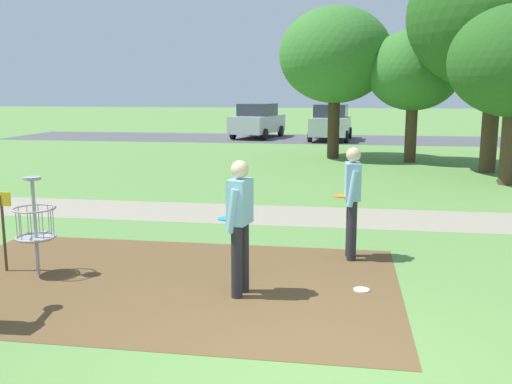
{
  "coord_description": "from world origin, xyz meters",
  "views": [
    {
      "loc": [
        0.27,
        -4.84,
        2.55
      ],
      "look_at": [
        -1.09,
        3.66,
        1.0
      ],
      "focal_mm": 39.83,
      "sensor_mm": 36.0,
      "label": 1
    }
  ],
  "objects_px": {
    "player_waiting_left": "(240,220)",
    "parked_car_leftmost": "(258,121)",
    "player_foreground_watching": "(352,196)",
    "frisbee_mid_grass": "(361,290)",
    "tree_mid_center": "(335,55)",
    "tree_near_left": "(414,71)",
    "tree_mid_left": "(498,15)",
    "parked_car_center_left": "(331,122)",
    "disc_golf_basket": "(31,222)"
  },
  "relations": [
    {
      "from": "player_waiting_left",
      "to": "parked_car_leftmost",
      "type": "relative_size",
      "value": 0.38
    },
    {
      "from": "player_foreground_watching",
      "to": "frisbee_mid_grass",
      "type": "distance_m",
      "value": 1.73
    },
    {
      "from": "frisbee_mid_grass",
      "to": "tree_mid_center",
      "type": "distance_m",
      "value": 15.12
    },
    {
      "from": "player_foreground_watching",
      "to": "tree_mid_center",
      "type": "distance_m",
      "value": 13.5
    },
    {
      "from": "player_waiting_left",
      "to": "frisbee_mid_grass",
      "type": "bearing_deg",
      "value": 14.2
    },
    {
      "from": "tree_near_left",
      "to": "player_waiting_left",
      "type": "bearing_deg",
      "value": -103.93
    },
    {
      "from": "frisbee_mid_grass",
      "to": "player_waiting_left",
      "type": "bearing_deg",
      "value": -165.8
    },
    {
      "from": "tree_mid_left",
      "to": "parked_car_center_left",
      "type": "xyz_separation_m",
      "value": [
        -5.23,
        10.95,
        -3.85
      ]
    },
    {
      "from": "frisbee_mid_grass",
      "to": "parked_car_center_left",
      "type": "height_order",
      "value": "parked_car_center_left"
    },
    {
      "from": "disc_golf_basket",
      "to": "tree_near_left",
      "type": "distance_m",
      "value": 15.61
    },
    {
      "from": "parked_car_leftmost",
      "to": "parked_car_center_left",
      "type": "relative_size",
      "value": 1.04
    },
    {
      "from": "player_foreground_watching",
      "to": "frisbee_mid_grass",
      "type": "xyz_separation_m",
      "value": [
        0.14,
        -1.43,
        -0.96
      ]
    },
    {
      "from": "tree_mid_center",
      "to": "parked_car_center_left",
      "type": "distance_m",
      "value": 8.42
    },
    {
      "from": "frisbee_mid_grass",
      "to": "tree_mid_left",
      "type": "distance_m",
      "value": 13.17
    },
    {
      "from": "disc_golf_basket",
      "to": "tree_mid_center",
      "type": "xyz_separation_m",
      "value": [
        3.76,
        14.68,
        3.06
      ]
    },
    {
      "from": "tree_near_left",
      "to": "parked_car_center_left",
      "type": "distance_m",
      "value": 9.44
    },
    {
      "from": "tree_mid_left",
      "to": "disc_golf_basket",
      "type": "bearing_deg",
      "value": -126.7
    },
    {
      "from": "frisbee_mid_grass",
      "to": "tree_mid_center",
      "type": "xyz_separation_m",
      "value": [
        -0.75,
        14.61,
        3.8
      ]
    },
    {
      "from": "player_foreground_watching",
      "to": "tree_mid_left",
      "type": "xyz_separation_m",
      "value": [
        4.29,
        10.13,
        3.8
      ]
    },
    {
      "from": "tree_mid_left",
      "to": "tree_mid_center",
      "type": "distance_m",
      "value": 5.86
    },
    {
      "from": "player_waiting_left",
      "to": "parked_car_leftmost",
      "type": "xyz_separation_m",
      "value": [
        -3.53,
        23.84,
        -0.05
      ]
    },
    {
      "from": "tree_near_left",
      "to": "parked_car_center_left",
      "type": "relative_size",
      "value": 1.08
    },
    {
      "from": "tree_near_left",
      "to": "frisbee_mid_grass",
      "type": "bearing_deg",
      "value": -98.28
    },
    {
      "from": "tree_mid_left",
      "to": "parked_car_leftmost",
      "type": "bearing_deg",
      "value": 127.71
    },
    {
      "from": "tree_mid_center",
      "to": "parked_car_leftmost",
      "type": "bearing_deg",
      "value": 115.93
    },
    {
      "from": "player_foreground_watching",
      "to": "parked_car_leftmost",
      "type": "height_order",
      "value": "parked_car_leftmost"
    },
    {
      "from": "player_waiting_left",
      "to": "frisbee_mid_grass",
      "type": "relative_size",
      "value": 8.22
    },
    {
      "from": "player_foreground_watching",
      "to": "player_waiting_left",
      "type": "bearing_deg",
      "value": -127.24
    },
    {
      "from": "disc_golf_basket",
      "to": "frisbee_mid_grass",
      "type": "relative_size",
      "value": 6.68
    },
    {
      "from": "disc_golf_basket",
      "to": "tree_mid_center",
      "type": "relative_size",
      "value": 0.25
    },
    {
      "from": "disc_golf_basket",
      "to": "frisbee_mid_grass",
      "type": "bearing_deg",
      "value": 0.81
    },
    {
      "from": "player_waiting_left",
      "to": "parked_car_leftmost",
      "type": "height_order",
      "value": "parked_car_leftmost"
    },
    {
      "from": "frisbee_mid_grass",
      "to": "parked_car_center_left",
      "type": "xyz_separation_m",
      "value": [
        -1.08,
        22.51,
        0.91
      ]
    },
    {
      "from": "tree_mid_left",
      "to": "tree_near_left",
      "type": "bearing_deg",
      "value": 132.27
    },
    {
      "from": "frisbee_mid_grass",
      "to": "parked_car_leftmost",
      "type": "height_order",
      "value": "parked_car_leftmost"
    },
    {
      "from": "frisbee_mid_grass",
      "to": "tree_near_left",
      "type": "relative_size",
      "value": 0.04
    },
    {
      "from": "disc_golf_basket",
      "to": "tree_mid_left",
      "type": "height_order",
      "value": "tree_mid_left"
    },
    {
      "from": "player_waiting_left",
      "to": "parked_car_leftmost",
      "type": "bearing_deg",
      "value": 98.42
    },
    {
      "from": "tree_mid_left",
      "to": "tree_mid_center",
      "type": "xyz_separation_m",
      "value": [
        -4.9,
        3.06,
        -0.96
      ]
    },
    {
      "from": "player_waiting_left",
      "to": "tree_mid_left",
      "type": "xyz_separation_m",
      "value": [
        5.67,
        11.94,
        3.8
      ]
    },
    {
      "from": "disc_golf_basket",
      "to": "player_waiting_left",
      "type": "height_order",
      "value": "player_waiting_left"
    },
    {
      "from": "tree_near_left",
      "to": "parked_car_center_left",
      "type": "height_order",
      "value": "tree_near_left"
    },
    {
      "from": "tree_near_left",
      "to": "tree_mid_left",
      "type": "bearing_deg",
      "value": -47.73
    },
    {
      "from": "disc_golf_basket",
      "to": "player_foreground_watching",
      "type": "height_order",
      "value": "player_foreground_watching"
    },
    {
      "from": "player_waiting_left",
      "to": "frisbee_mid_grass",
      "type": "height_order",
      "value": "player_waiting_left"
    },
    {
      "from": "disc_golf_basket",
      "to": "parked_car_leftmost",
      "type": "height_order",
      "value": "parked_car_leftmost"
    },
    {
      "from": "player_foreground_watching",
      "to": "tree_mid_left",
      "type": "distance_m",
      "value": 11.64
    },
    {
      "from": "player_waiting_left",
      "to": "tree_mid_left",
      "type": "relative_size",
      "value": 0.24
    },
    {
      "from": "parked_car_center_left",
      "to": "player_foreground_watching",
      "type": "bearing_deg",
      "value": -87.45
    },
    {
      "from": "parked_car_leftmost",
      "to": "disc_golf_basket",
      "type": "bearing_deg",
      "value": -88.69
    }
  ]
}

